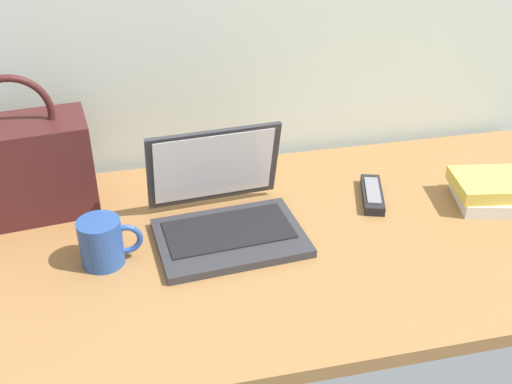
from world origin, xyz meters
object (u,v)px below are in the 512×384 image
(laptop, at_px, (224,212))
(coffee_mug, at_px, (103,242))
(remote_control_near, at_px, (372,194))
(handbag, at_px, (22,167))
(book_stack, at_px, (491,190))

(laptop, xyz_separation_m, coffee_mug, (-0.26, -0.06, 0.01))
(remote_control_near, bearing_deg, laptop, -171.90)
(remote_control_near, distance_m, handbag, 0.81)
(laptop, height_order, remote_control_near, laptop)
(coffee_mug, height_order, remote_control_near, coffee_mug)
(book_stack, bearing_deg, handbag, 169.25)
(laptop, xyz_separation_m, remote_control_near, (0.37, 0.05, -0.03))
(remote_control_near, bearing_deg, coffee_mug, -169.65)
(handbag, height_order, book_stack, handbag)
(laptop, distance_m, handbag, 0.46)
(coffee_mug, xyz_separation_m, book_stack, (0.89, 0.04, -0.02))
(laptop, bearing_deg, coffee_mug, -166.51)
(coffee_mug, bearing_deg, laptop, 13.49)
(remote_control_near, bearing_deg, handbag, 171.10)
(handbag, bearing_deg, coffee_mug, -55.36)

